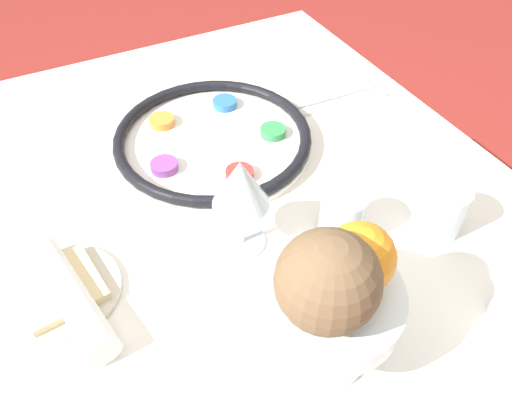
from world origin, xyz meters
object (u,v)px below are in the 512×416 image
(fruit_stand, at_px, (324,306))
(bread_plate, at_px, (61,290))
(seder_plate, at_px, (213,138))
(cup_mid, at_px, (443,210))
(napkin_roll, at_px, (72,298))
(cup_near, at_px, (342,215))
(wine_glass, at_px, (241,187))
(orange_fruit, at_px, (359,258))
(coconut, at_px, (328,281))

(fruit_stand, bearing_deg, bread_plate, -129.76)
(seder_plate, relative_size, cup_mid, 4.38)
(napkin_roll, bearing_deg, cup_near, 82.33)
(wine_glass, bearing_deg, napkin_roll, -89.97)
(cup_near, bearing_deg, napkin_roll, -97.67)
(wine_glass, xyz_separation_m, orange_fruit, (0.19, 0.04, 0.04))
(seder_plate, height_order, bread_plate, seder_plate)
(orange_fruit, bearing_deg, cup_mid, 110.12)
(orange_fruit, xyz_separation_m, napkin_roll, (-0.19, -0.29, -0.13))
(orange_fruit, relative_size, napkin_roll, 0.38)
(bread_plate, bearing_deg, cup_mid, 75.31)
(orange_fruit, bearing_deg, coconut, -70.86)
(wine_glass, height_order, coconut, coconut)
(fruit_stand, bearing_deg, napkin_roll, -126.99)
(fruit_stand, xyz_separation_m, cup_mid, (-0.08, 0.26, -0.05))
(bread_plate, distance_m, napkin_roll, 0.03)
(seder_plate, height_order, cup_near, cup_near)
(wine_glass, xyz_separation_m, cup_mid, (0.11, 0.27, -0.07))
(cup_mid, bearing_deg, napkin_roll, -101.90)
(orange_fruit, distance_m, coconut, 0.06)
(fruit_stand, xyz_separation_m, napkin_roll, (-0.19, -0.25, -0.06))
(coconut, distance_m, cup_near, 0.25)
(bread_plate, bearing_deg, napkin_roll, 21.36)
(orange_fruit, distance_m, napkin_roll, 0.37)
(wine_glass, relative_size, bread_plate, 0.97)
(fruit_stand, xyz_separation_m, coconut, (0.02, -0.02, 0.08))
(coconut, bearing_deg, seder_plate, 171.90)
(cup_mid, bearing_deg, cup_near, -112.89)
(cup_near, height_order, cup_mid, same)
(orange_fruit, height_order, napkin_roll, orange_fruit)
(orange_fruit, bearing_deg, wine_glass, -166.86)
(bread_plate, distance_m, cup_mid, 0.54)
(wine_glass, xyz_separation_m, napkin_roll, (0.00, -0.24, -0.09))
(wine_glass, relative_size, fruit_stand, 0.89)
(orange_fruit, height_order, coconut, coconut)
(seder_plate, distance_m, cup_mid, 0.40)
(napkin_roll, bearing_deg, wine_glass, 90.03)
(fruit_stand, xyz_separation_m, bread_plate, (-0.22, -0.26, -0.08))
(wine_glass, distance_m, bread_plate, 0.28)
(wine_glass, distance_m, napkin_roll, 0.26)
(cup_mid, bearing_deg, coconut, -70.06)
(napkin_roll, relative_size, cup_mid, 2.54)
(wine_glass, bearing_deg, fruit_stand, 3.06)
(fruit_stand, xyz_separation_m, orange_fruit, (0.00, 0.03, 0.07))
(wine_glass, bearing_deg, seder_plate, 166.56)
(bread_plate, bearing_deg, orange_fruit, 53.52)
(wine_glass, xyz_separation_m, cup_near, (0.05, 0.14, -0.07))
(wine_glass, distance_m, coconut, 0.22)
(cup_mid, bearing_deg, fruit_stand, -72.58)
(cup_near, distance_m, cup_mid, 0.15)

